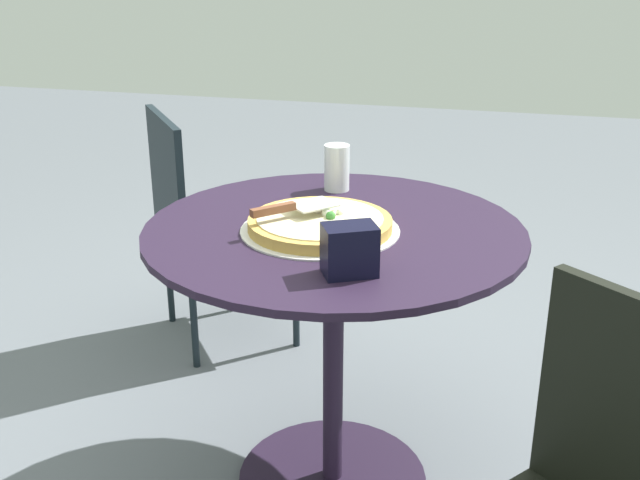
{
  "coord_description": "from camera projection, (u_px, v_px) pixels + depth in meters",
  "views": [
    {
      "loc": [
        1.61,
        0.39,
        1.34
      ],
      "look_at": [
        0.03,
        -0.03,
        0.7
      ],
      "focal_mm": 42.69,
      "sensor_mm": 36.0,
      "label": 1
    }
  ],
  "objects": [
    {
      "name": "patio_table",
      "position": [
        334.0,
        301.0,
        1.84
      ],
      "size": [
        0.89,
        0.89,
        0.72
      ],
      "color": "black",
      "rests_on": "ground"
    },
    {
      "name": "ground_plane",
      "position": [
        332.0,
        480.0,
        2.03
      ],
      "size": [
        10.0,
        10.0,
        0.0
      ],
      "primitive_type": "plane",
      "color": "slate"
    },
    {
      "name": "napkin_dispenser",
      "position": [
        350.0,
        250.0,
        1.5
      ],
      "size": [
        0.11,
        0.13,
        0.1
      ],
      "primitive_type": "cube",
      "rotation": [
        0.0,
        0.0,
        2.06
      ],
      "color": "black",
      "rests_on": "patio_table"
    },
    {
      "name": "pizza_on_tray",
      "position": [
        320.0,
        224.0,
        1.74
      ],
      "size": [
        0.37,
        0.37,
        0.05
      ],
      "color": "silver",
      "rests_on": "patio_table"
    },
    {
      "name": "pizza_server",
      "position": [
        292.0,
        207.0,
        1.72
      ],
      "size": [
        0.19,
        0.18,
        0.02
      ],
      "color": "silver",
      "rests_on": "pizza_on_tray"
    },
    {
      "name": "patio_chair_far",
      "position": [
        206.0,
        210.0,
        2.6
      ],
      "size": [
        0.59,
        0.59,
        0.82
      ],
      "color": "black",
      "rests_on": "ground"
    },
    {
      "name": "drinking_cup",
      "position": [
        337.0,
        168.0,
        2.01
      ],
      "size": [
        0.07,
        0.07,
        0.12
      ],
      "primitive_type": "cylinder",
      "color": "silver",
      "rests_on": "patio_table"
    }
  ]
}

